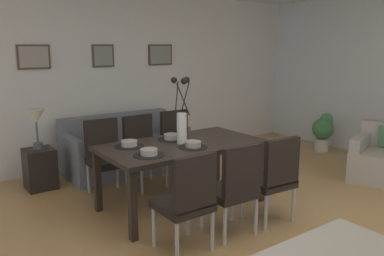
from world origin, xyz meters
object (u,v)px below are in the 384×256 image
(dining_table, at_px, (182,150))
(centerpiece_vase, at_px, (182,118))
(side_table, at_px, (40,169))
(framed_picture_right, at_px, (160,55))
(framed_picture_left, at_px, (34,57))
(dining_chair_far_left, at_px, (234,185))
(bowl_near_right, at_px, (129,143))
(potted_plant, at_px, (323,130))
(dining_chair_near_right, at_px, (105,153))
(bowl_far_right, at_px, (171,136))
(dining_chair_mid_left, at_px, (273,175))
(table_lamp, at_px, (36,120))
(framed_picture_center, at_px, (103,56))
(dining_chair_near_left, at_px, (188,198))
(dining_chair_far_right, at_px, (143,147))
(bowl_far_left, at_px, (193,144))
(bowl_near_left, at_px, (149,151))
(sofa, at_px, (125,151))
(dining_chair_mid_right, at_px, (179,141))

(dining_table, distance_m, centerpiece_vase, 0.36)
(side_table, relative_size, framed_picture_right, 1.20)
(centerpiece_vase, bearing_deg, framed_picture_left, 115.50)
(dining_chair_far_left, relative_size, bowl_near_right, 5.41)
(potted_plant, bearing_deg, bowl_near_right, -175.08)
(dining_table, distance_m, bowl_near_right, 0.59)
(dining_chair_near_right, relative_size, bowl_far_right, 5.41)
(bowl_far_right, bearing_deg, side_table, 131.51)
(bowl_near_right, height_order, framed_picture_left, framed_picture_left)
(dining_chair_mid_left, bearing_deg, framed_picture_left, 116.85)
(potted_plant, bearing_deg, side_table, 167.59)
(table_lamp, bearing_deg, framed_picture_right, 14.32)
(dining_table, xyz_separation_m, framed_picture_left, (-0.99, 2.08, 0.99))
(dining_table, bearing_deg, framed_picture_center, 90.00)
(dining_chair_near_left, distance_m, centerpiece_vase, 1.16)
(framed_picture_center, bearing_deg, framed_picture_left, -180.00)
(dining_chair_near_left, xyz_separation_m, dining_chair_near_right, (-0.00, 1.77, 0.00))
(dining_chair_far_right, distance_m, bowl_far_left, 1.11)
(bowl_near_left, xyz_separation_m, table_lamp, (-0.62, 1.75, 0.11))
(bowl_near_right, xyz_separation_m, framed_picture_center, (0.54, 1.87, 0.87))
(bowl_near_left, xyz_separation_m, sofa, (0.60, 1.82, -0.50))
(bowl_near_right, distance_m, bowl_far_left, 0.69)
(dining_table, height_order, bowl_far_left, bowl_far_left)
(sofa, distance_m, table_lamp, 1.37)
(dining_chair_mid_right, bearing_deg, bowl_near_right, -148.05)
(sofa, bearing_deg, bowl_near_left, -108.42)
(dining_chair_mid_left, xyz_separation_m, bowl_near_right, (-1.06, 1.12, 0.27))
(framed_picture_center, height_order, framed_picture_right, same)
(bowl_far_left, bearing_deg, sofa, 87.96)
(dining_chair_near_right, xyz_separation_m, bowl_near_left, (0.00, -1.09, 0.27))
(centerpiece_vase, height_order, bowl_far_right, centerpiece_vase)
(dining_chair_far_left, bearing_deg, dining_chair_near_right, 107.08)
(bowl_near_left, xyz_separation_m, bowl_near_right, (0.00, 0.43, 0.00))
(dining_table, relative_size, dining_chair_near_left, 1.96)
(dining_chair_near_left, bearing_deg, dining_chair_mid_left, -0.69)
(dining_chair_mid_left, bearing_deg, bowl_near_right, 133.44)
(dining_chair_far_left, xyz_separation_m, potted_plant, (3.31, 1.43, -0.14))
(dining_chair_mid_right, bearing_deg, framed_picture_center, 114.85)
(bowl_near_right, xyz_separation_m, framed_picture_right, (1.53, 1.87, 0.87))
(dining_chair_far_left, height_order, bowl_near_left, dining_chair_far_left)
(dining_chair_mid_left, bearing_deg, table_lamp, 124.67)
(sofa, bearing_deg, table_lamp, -176.82)
(bowl_near_right, bearing_deg, centerpiece_vase, -21.62)
(dining_chair_far_left, xyz_separation_m, bowl_far_left, (0.00, 0.67, 0.27))
(dining_table, xyz_separation_m, framed_picture_center, (0.00, 2.08, 0.99))
(dining_chair_mid_left, xyz_separation_m, sofa, (-0.45, 2.50, -0.23))
(dining_chair_far_right, relative_size, framed_picture_left, 2.14)
(centerpiece_vase, xyz_separation_m, bowl_far_left, (-0.00, -0.22, -0.24))
(dining_chair_far_left, bearing_deg, bowl_far_left, 89.85)
(dining_chair_mid_right, distance_m, framed_picture_center, 1.74)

